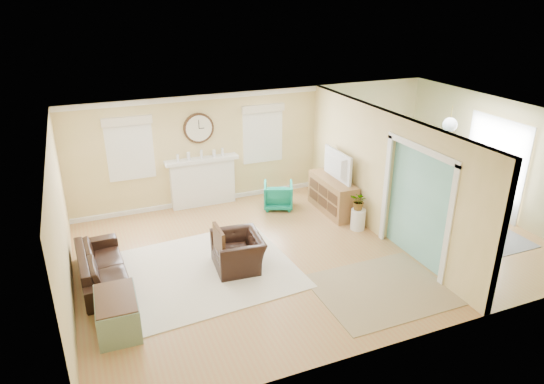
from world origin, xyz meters
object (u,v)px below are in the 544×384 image
object	(u,v)px
eames_chair	(238,252)
dining_table	(443,212)
sofa	(102,266)
credenza	(332,195)
green_chair	(278,195)

from	to	relation	value
eames_chair	dining_table	size ratio (longest dim) A/B	0.50
sofa	eames_chair	distance (m)	2.39
credenza	dining_table	bearing A→B (deg)	-40.90
eames_chair	sofa	bearing A→B (deg)	-97.31
sofa	green_chair	size ratio (longest dim) A/B	2.91
sofa	green_chair	xyz separation A→B (m)	(4.06, 1.68, 0.02)
eames_chair	green_chair	world-z (taller)	eames_chair
eames_chair	credenza	size ratio (longest dim) A/B	0.65
credenza	sofa	bearing A→B (deg)	-168.79
eames_chair	green_chair	size ratio (longest dim) A/B	1.44
dining_table	sofa	bearing A→B (deg)	88.77
sofa	eames_chair	xyz separation A→B (m)	(2.34, -0.49, 0.03)
eames_chair	credenza	xyz separation A→B (m)	(2.78, 1.50, 0.09)
eames_chair	credenza	distance (m)	3.16
eames_chair	green_chair	bearing A→B (deg)	146.03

